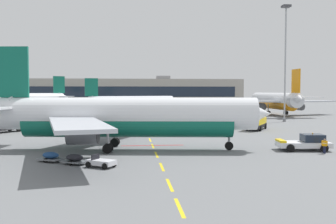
{
  "coord_description": "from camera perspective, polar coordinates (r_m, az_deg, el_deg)",
  "views": [
    {
      "loc": [
        15.01,
        -28.01,
        6.97
      ],
      "look_at": [
        20.44,
        26.38,
        4.04
      ],
      "focal_mm": 42.13,
      "sensor_mm": 36.0,
      "label": 1
    }
  ],
  "objects": [
    {
      "name": "airliner_foreground",
      "position": [
        46.81,
        -6.47,
        -0.66
      ],
      "size": [
        34.82,
        34.38,
        12.2
      ],
      "color": "white",
      "rests_on": "ground"
    },
    {
      "name": "ground_crew_worker",
      "position": [
        47.36,
        21.7,
        -4.47
      ],
      "size": [
        0.53,
        0.49,
        1.66
      ],
      "color": "#191E38",
      "rests_on": "ground"
    },
    {
      "name": "baggage_train",
      "position": [
        38.64,
        -13.33,
        -6.62
      ],
      "size": [
        8.03,
        5.87,
        1.14
      ],
      "color": "silver",
      "rests_on": "ground"
    },
    {
      "name": "catering_truck",
      "position": [
        71.59,
        -22.62,
        -1.44
      ],
      "size": [
        6.04,
        7.08,
        3.14
      ],
      "color": "black",
      "rests_on": "ground"
    },
    {
      "name": "airliner_mid_left",
      "position": [
        120.26,
        -5.5,
        1.38
      ],
      "size": [
        29.99,
        29.13,
        10.68
      ],
      "color": "silver",
      "rests_on": "ground"
    },
    {
      "name": "apron_light_mast_far",
      "position": [
        93.37,
        16.63,
        8.58
      ],
      "size": [
        1.8,
        1.8,
        26.13
      ],
      "color": "slate",
      "rests_on": "ground"
    },
    {
      "name": "pushback_tug",
      "position": [
        49.11,
        19.24,
        -4.21
      ],
      "size": [
        6.28,
        3.71,
        2.08
      ],
      "color": "silver",
      "rests_on": "ground"
    },
    {
      "name": "fuel_service_truck",
      "position": [
        72.16,
        12.62,
        -1.24
      ],
      "size": [
        5.61,
        7.25,
        3.14
      ],
      "color": "black",
      "rests_on": "ground"
    },
    {
      "name": "ground",
      "position": [
        72.79,
        14.42,
        -2.53
      ],
      "size": [
        400.0,
        400.0,
        0.0
      ],
      "primitive_type": "plane",
      "color": "slate"
    },
    {
      "name": "airliner_far_center",
      "position": [
        120.92,
        15.25,
        1.6
      ],
      "size": [
        35.93,
        35.99,
        12.66
      ],
      "color": "white",
      "rests_on": "ground"
    },
    {
      "name": "apron_paint_markings",
      "position": [
        66.3,
        -3.09,
        -2.97
      ],
      "size": [
        8.0,
        97.75,
        0.01
      ],
      "color": "yellow",
      "rests_on": "ground"
    },
    {
      "name": "airliner_far_right",
      "position": [
        139.85,
        -20.28,
        1.64
      ],
      "size": [
        31.0,
        28.6,
        12.22
      ],
      "color": "white",
      "rests_on": "ground"
    },
    {
      "name": "terminal_satellite",
      "position": [
        176.67,
        -5.41,
        2.76
      ],
      "size": [
        97.2,
        21.17,
        13.7
      ],
      "color": "#9E998E",
      "rests_on": "ground"
    }
  ]
}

